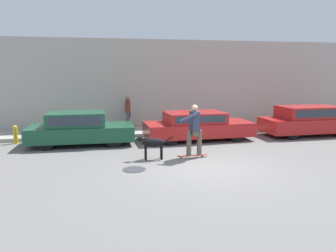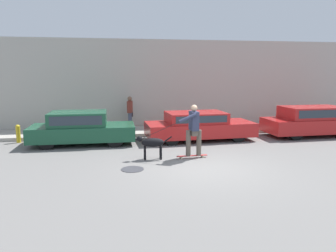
# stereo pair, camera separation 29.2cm
# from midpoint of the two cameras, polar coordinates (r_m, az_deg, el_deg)

# --- Properties ---
(ground_plane) EXTENTS (36.00, 36.00, 0.00)m
(ground_plane) POSITION_cam_midpoint_polar(r_m,az_deg,el_deg) (9.95, 7.03, -7.18)
(ground_plane) COLOR slate
(back_wall) EXTENTS (32.00, 0.30, 4.40)m
(back_wall) POSITION_cam_midpoint_polar(r_m,az_deg,el_deg) (16.60, -0.15, 7.24)
(back_wall) COLOR #ADA89E
(back_wall) RESTS_ON ground_plane
(sidewalk_curb) EXTENTS (30.00, 2.14, 0.15)m
(sidewalk_curb) POSITION_cam_midpoint_polar(r_m,az_deg,el_deg) (15.61, 0.63, -0.76)
(sidewalk_curb) COLOR #A39E93
(sidewalk_curb) RESTS_ON ground_plane
(parked_car_0) EXTENTS (4.05, 1.80, 1.29)m
(parked_car_0) POSITION_cam_midpoint_polar(r_m,az_deg,el_deg) (13.28, -14.21, -0.40)
(parked_car_0) COLOR black
(parked_car_0) RESTS_ON ground_plane
(parked_car_1) EXTENTS (4.54, 1.96, 1.18)m
(parked_car_1) POSITION_cam_midpoint_polar(r_m,az_deg,el_deg) (13.77, 5.98, -0.01)
(parked_car_1) COLOR black
(parked_car_1) RESTS_ON ground_plane
(parked_car_2) EXTENTS (4.60, 1.80, 1.31)m
(parked_car_2) POSITION_cam_midpoint_polar(r_m,az_deg,el_deg) (16.06, 24.62, 0.75)
(parked_car_2) COLOR black
(parked_car_2) RESTS_ON ground_plane
(dog) EXTENTS (1.20, 0.33, 0.79)m
(dog) POSITION_cam_midpoint_polar(r_m,az_deg,el_deg) (10.66, -2.08, -3.03)
(dog) COLOR black
(dog) RESTS_ON ground_plane
(skateboarder) EXTENTS (2.25, 0.66, 1.78)m
(skateboarder) POSITION_cam_midpoint_polar(r_m,az_deg,el_deg) (10.78, 5.22, -0.37)
(skateboarder) COLOR beige
(skateboarder) RESTS_ON ground_plane
(pedestrian_with_bag) EXTENTS (0.31, 0.62, 1.54)m
(pedestrian_with_bag) POSITION_cam_midpoint_polar(r_m,az_deg,el_deg) (15.67, -6.11, 2.68)
(pedestrian_with_bag) COLOR #3D4760
(pedestrian_with_bag) RESTS_ON sidewalk_curb
(manhole_cover) EXTENTS (0.67, 0.67, 0.01)m
(manhole_cover) POSITION_cam_midpoint_polar(r_m,az_deg,el_deg) (9.73, -5.35, -7.50)
(manhole_cover) COLOR #38383D
(manhole_cover) RESTS_ON ground_plane
(fire_hydrant) EXTENTS (0.18, 0.18, 0.74)m
(fire_hydrant) POSITION_cam_midpoint_polar(r_m,az_deg,el_deg) (14.44, -24.12, -1.15)
(fire_hydrant) COLOR gold
(fire_hydrant) RESTS_ON ground_plane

